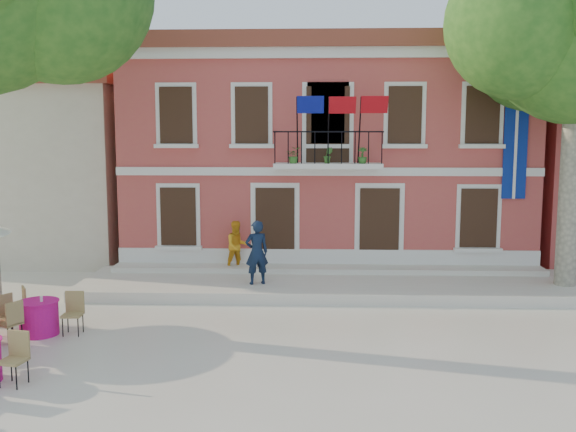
# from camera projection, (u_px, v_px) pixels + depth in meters

# --- Properties ---
(ground) EXTENTS (90.00, 90.00, 0.00)m
(ground) POSITION_uv_depth(u_px,v_px,m) (241.00, 338.00, 14.06)
(ground) COLOR beige
(ground) RESTS_ON ground
(main_building) EXTENTS (13.50, 9.59, 7.50)m
(main_building) POSITION_uv_depth(u_px,v_px,m) (325.00, 152.00, 23.39)
(main_building) COLOR #B84C42
(main_building) RESTS_ON ground
(neighbor_west) EXTENTS (9.40, 9.40, 6.40)m
(neighbor_west) POSITION_uv_depth(u_px,v_px,m) (29.00, 165.00, 24.92)
(neighbor_west) COLOR beige
(neighbor_west) RESTS_ON ground
(terrace) EXTENTS (14.00, 3.40, 0.30)m
(terrace) POSITION_uv_depth(u_px,v_px,m) (328.00, 285.00, 18.32)
(terrace) COLOR silver
(terrace) RESTS_ON ground
(pedestrian_navy) EXTENTS (0.75, 0.61, 1.78)m
(pedestrian_navy) POSITION_uv_depth(u_px,v_px,m) (257.00, 252.00, 17.70)
(pedestrian_navy) COLOR #101D36
(pedestrian_navy) RESTS_ON terrace
(pedestrian_orange) EXTENTS (0.92, 0.84, 1.53)m
(pedestrian_orange) POSITION_uv_depth(u_px,v_px,m) (237.00, 246.00, 19.44)
(pedestrian_orange) COLOR orange
(pedestrian_orange) RESTS_ON terrace
(cafe_table_3) EXTENTS (1.66, 1.87, 0.95)m
(cafe_table_3) POSITION_uv_depth(u_px,v_px,m) (39.00, 316.00, 14.24)
(cafe_table_3) COLOR #DD1472
(cafe_table_3) RESTS_ON ground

